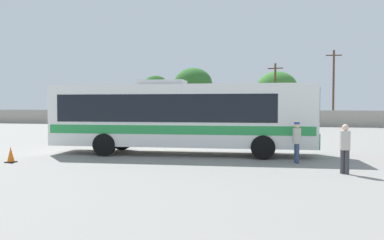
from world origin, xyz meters
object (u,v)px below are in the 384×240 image
at_px(utility_pole_near, 275,93).
at_px(roadside_tree_midleft, 193,84).
at_px(parked_car_leftmost_maroon, 132,119).
at_px(roadside_tree_left, 156,87).
at_px(parked_car_third_red, 245,121).
at_px(attendant_by_bus_door, 297,140).
at_px(passenger_waiting_on_apron, 345,146).
at_px(roadside_tree_midright, 277,89).
at_px(parked_car_second_black, 187,120).
at_px(traffic_cone_on_apron, 11,155).
at_px(coach_bus_white_green, 178,115).
at_px(utility_pole_far, 333,86).

distance_m(utility_pole_near, roadside_tree_midleft, 10.06).
height_order(parked_car_leftmost_maroon, roadside_tree_left, roadside_tree_left).
height_order(parked_car_leftmost_maroon, utility_pole_near, utility_pole_near).
height_order(roadside_tree_left, roadside_tree_midleft, roadside_tree_midleft).
xyz_separation_m(parked_car_leftmost_maroon, parked_car_third_red, (12.50, -0.28, -0.03)).
xyz_separation_m(attendant_by_bus_door, passenger_waiting_on_apron, (1.46, -2.11, 0.01)).
xyz_separation_m(attendant_by_bus_door, roadside_tree_left, (-16.81, 33.38, 3.93)).
relative_size(parked_car_leftmost_maroon, utility_pole_near, 0.56).
bearing_deg(roadside_tree_midright, roadside_tree_left, -174.93).
xyz_separation_m(parked_car_second_black, traffic_cone_on_apron, (-1.18, -26.39, -0.50)).
height_order(attendant_by_bus_door, passenger_waiting_on_apron, passenger_waiting_on_apron).
bearing_deg(roadside_tree_left, passenger_waiting_on_apron, -62.76).
height_order(parked_car_second_black, roadside_tree_left, roadside_tree_left).
xyz_separation_m(parked_car_leftmost_maroon, roadside_tree_midleft, (5.47, 6.81, 4.18)).
bearing_deg(coach_bus_white_green, passenger_waiting_on_apron, -29.29).
distance_m(coach_bus_white_green, roadside_tree_midleft, 29.11).
bearing_deg(passenger_waiting_on_apron, roadside_tree_midright, 93.35).
xyz_separation_m(coach_bus_white_green, utility_pole_far, (11.14, 29.25, 2.70)).
bearing_deg(roadside_tree_left, roadside_tree_midleft, -28.71).
bearing_deg(roadside_tree_midleft, attendant_by_bus_door, -70.15).
height_order(attendant_by_bus_door, parked_car_third_red, attendant_by_bus_door).
relative_size(passenger_waiting_on_apron, parked_car_third_red, 0.37).
bearing_deg(utility_pole_near, utility_pole_far, 3.47).
bearing_deg(coach_bus_white_green, parked_car_leftmost_maroon, 116.95).
height_order(utility_pole_near, roadside_tree_midright, utility_pole_near).
bearing_deg(parked_car_third_red, utility_pole_far, 39.53).
bearing_deg(parked_car_leftmost_maroon, roadside_tree_midright, 36.29).
bearing_deg(roadside_tree_midleft, roadside_tree_left, 151.29).
distance_m(utility_pole_near, roadside_tree_midright, 4.29).
xyz_separation_m(parked_car_leftmost_maroon, parked_car_second_black, (6.17, 0.71, 0.01)).
bearing_deg(traffic_cone_on_apron, roadside_tree_midright, 74.01).
relative_size(passenger_waiting_on_apron, utility_pole_near, 0.23).
distance_m(utility_pole_far, roadside_tree_midleft, 16.68).
height_order(roadside_tree_midleft, roadside_tree_midright, roadside_tree_midleft).
xyz_separation_m(coach_bus_white_green, attendant_by_bus_door, (5.37, -1.72, -0.94)).
bearing_deg(roadside_tree_midright, parked_car_third_red, -104.97).
distance_m(parked_car_second_black, roadside_tree_midright, 14.82).
xyz_separation_m(coach_bus_white_green, roadside_tree_left, (-11.44, 31.66, 2.98)).
distance_m(passenger_waiting_on_apron, parked_car_third_red, 25.69).
bearing_deg(roadside_tree_midright, coach_bus_white_green, -98.03).
xyz_separation_m(parked_car_third_red, utility_pole_far, (9.62, 7.94, 3.81)).
bearing_deg(attendant_by_bus_door, roadside_tree_left, 116.73).
bearing_deg(coach_bus_white_green, attendant_by_bus_door, -17.81).
bearing_deg(roadside_tree_left, utility_pole_far, -6.08).
height_order(coach_bus_white_green, roadside_tree_midright, roadside_tree_midright).
bearing_deg(roadside_tree_midright, roadside_tree_midleft, -155.33).
relative_size(parked_car_second_black, roadside_tree_midleft, 0.62).
relative_size(attendant_by_bus_door, roadside_tree_midleft, 0.23).
height_order(attendant_by_bus_door, roadside_tree_midright, roadside_tree_midright).
height_order(attendant_by_bus_door, roadside_tree_left, roadside_tree_left).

